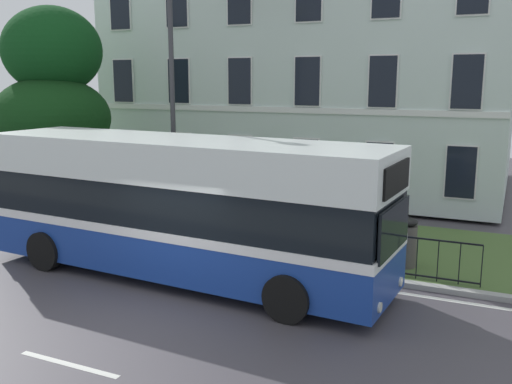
{
  "coord_description": "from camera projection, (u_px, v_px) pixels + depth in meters",
  "views": [
    {
      "loc": [
        6.36,
        -8.34,
        4.59
      ],
      "look_at": [
        0.29,
        4.91,
        1.68
      ],
      "focal_mm": 40.07,
      "sensor_mm": 36.0,
      "label": 1
    }
  ],
  "objects": [
    {
      "name": "evergreen_tree",
      "position": [
        57.0,
        130.0,
        19.56
      ],
      "size": [
        4.78,
        4.78,
        7.21
      ],
      "color": "#423328",
      "rests_on": "ground_plane"
    },
    {
      "name": "georgian_townhouse",
      "position": [
        322.0,
        46.0,
        24.69
      ],
      "size": [
        15.88,
        10.97,
        11.61
      ],
      "color": "silver",
      "rests_on": "ground_plane"
    },
    {
      "name": "iron_verge_railing",
      "position": [
        183.0,
        228.0,
        15.4
      ],
      "size": [
        15.13,
        0.04,
        0.97
      ],
      "color": "black",
      "rests_on": "ground_plane"
    },
    {
      "name": "ground_plane",
      "position": [
        164.0,
        305.0,
        11.81
      ],
      "size": [
        60.0,
        56.0,
        0.18
      ],
      "color": "#464249"
    },
    {
      "name": "litter_bin",
      "position": [
        405.0,
        242.0,
        13.71
      ],
      "size": [
        0.55,
        0.55,
        1.2
      ],
      "color": "#4C4742",
      "rests_on": "ground_plane"
    },
    {
      "name": "single_decker_bus",
      "position": [
        181.0,
        206.0,
        13.1
      ],
      "size": [
        9.99,
        3.02,
        3.26
      ],
      "rotation": [
        0.0,
        0.0,
        -0.06
      ],
      "color": "navy",
      "rests_on": "ground_plane"
    },
    {
      "name": "street_lamp_post",
      "position": [
        172.0,
        88.0,
        16.04
      ],
      "size": [
        0.36,
        0.24,
        7.4
      ],
      "color": "#333338",
      "rests_on": "ground_plane"
    }
  ]
}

